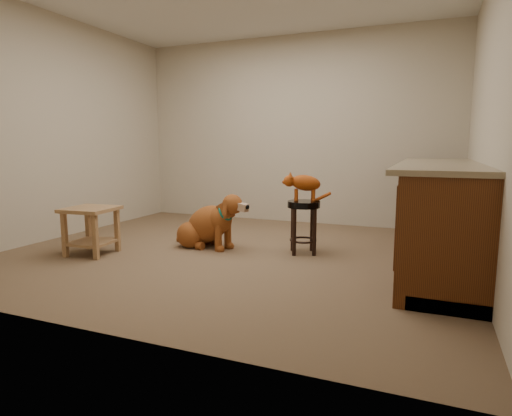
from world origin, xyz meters
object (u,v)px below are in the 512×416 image
at_px(padded_stool, 304,216).
at_px(tabby_kitten, 303,184).
at_px(side_table, 91,224).
at_px(wood_stool, 428,212).
at_px(golden_retriever, 209,225).

bearing_deg(padded_stool, tabby_kitten, -164.04).
bearing_deg(padded_stool, side_table, -156.76).
bearing_deg(side_table, tabby_kitten, 23.28).
distance_m(padded_stool, tabby_kitten, 0.33).
height_order(wood_stool, tabby_kitten, tabby_kitten).
bearing_deg(golden_retriever, padded_stool, 19.39).
height_order(golden_retriever, tabby_kitten, tabby_kitten).
bearing_deg(wood_stool, padded_stool, -159.91).
bearing_deg(side_table, padded_stool, 23.24).
xyz_separation_m(golden_retriever, tabby_kitten, (1.01, 0.13, 0.47)).
height_order(wood_stool, golden_retriever, wood_stool).
height_order(padded_stool, golden_retriever, golden_retriever).
height_order(padded_stool, side_table, padded_stool).
relative_size(padded_stool, tabby_kitten, 1.20).
height_order(padded_stool, wood_stool, wood_stool).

